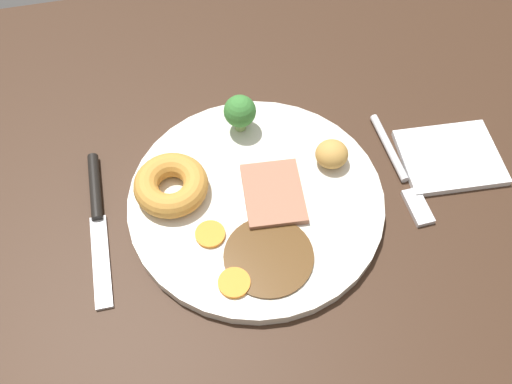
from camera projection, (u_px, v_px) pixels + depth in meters
dining_table at (252, 235)px, 61.08cm from camera, size 120.00×84.00×3.60cm
dinner_plate at (256, 201)px, 60.54cm from camera, size 27.37×27.37×1.40cm
gravy_pool at (269, 256)px, 55.94cm from camera, size 9.04×9.04×0.30cm
meat_slice_main at (273, 194)px, 59.73cm from camera, size 6.79×8.42×0.80cm
yorkshire_pudding at (171, 185)px, 59.21cm from camera, size 7.90×7.90×2.65cm
roast_potato_left at (332, 154)px, 61.34cm from camera, size 3.65×3.55×2.82cm
carrot_coin_front at (210, 234)px, 57.24cm from camera, size 3.10×3.10×0.43cm
carrot_coin_back at (234, 283)px, 54.28cm from camera, size 3.17×3.17×0.47cm
broccoli_floret at (240, 112)px, 62.91cm from camera, size 3.66×3.66×4.68cm
fork at (400, 171)px, 63.07cm from camera, size 2.18×15.30×0.90cm
knife at (97, 213)px, 60.00cm from camera, size 1.77×18.51×1.20cm
folded_napkin at (450, 157)px, 64.10cm from camera, size 11.59×9.74×0.80cm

